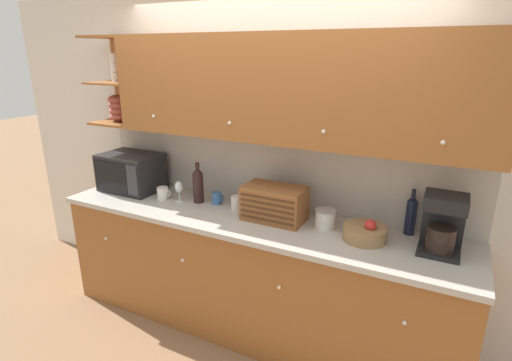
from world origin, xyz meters
name	(u,v)px	position (x,y,z in m)	size (l,w,h in m)	color
ground_plane	(268,304)	(0.00, 0.00, 0.00)	(24.00, 24.00, 0.00)	#896647
wall_back	(271,162)	(0.00, 0.03, 1.30)	(5.52, 0.06, 2.60)	silver
counter_unit	(250,273)	(0.00, -0.32, 0.48)	(3.14, 0.68, 0.96)	#935628
backsplash_panel	(269,169)	(0.00, -0.01, 1.24)	(3.12, 0.01, 0.57)	#B7B2A8
upper_cabinets	(279,89)	(0.16, -0.19, 1.89)	(3.12, 0.39, 0.72)	#935628
microwave	(131,172)	(-1.22, -0.25, 1.12)	(0.51, 0.37, 0.32)	black
mug	(163,193)	(-0.83, -0.31, 1.01)	(0.11, 0.09, 0.10)	silver
wine_glass	(179,188)	(-0.67, -0.30, 1.08)	(0.06, 0.06, 0.17)	silver
second_wine_bottle	(198,184)	(-0.52, -0.24, 1.11)	(0.09, 0.09, 0.33)	black
mug_blue_second	(217,198)	(-0.36, -0.21, 1.01)	(0.09, 0.08, 0.10)	#38669E
mug_patterned_third	(237,203)	(-0.16, -0.24, 1.01)	(0.10, 0.09, 0.11)	silver
bread_box	(274,203)	(0.18, -0.29, 1.09)	(0.45, 0.26, 0.25)	brown
storage_canister	(325,219)	(0.55, -0.26, 1.03)	(0.15, 0.15, 0.14)	silver
fruit_basket	(365,232)	(0.84, -0.31, 1.01)	(0.28, 0.28, 0.16)	#937047
wine_bottle	(411,214)	(1.09, -0.08, 1.10)	(0.07, 0.07, 0.32)	black
coffee_maker	(443,223)	(1.28, -0.27, 1.15)	(0.24, 0.22, 0.38)	black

